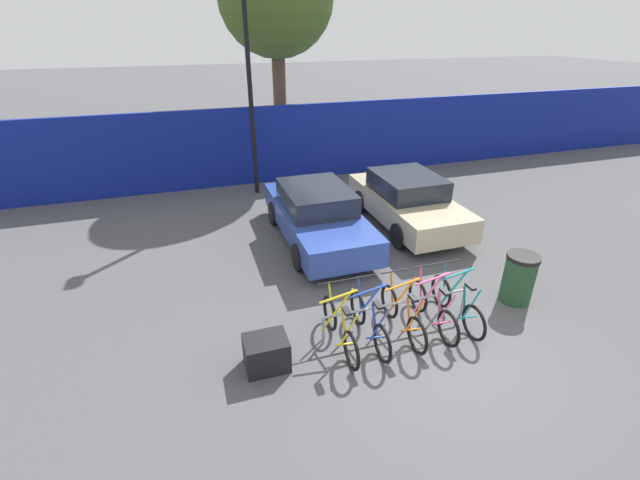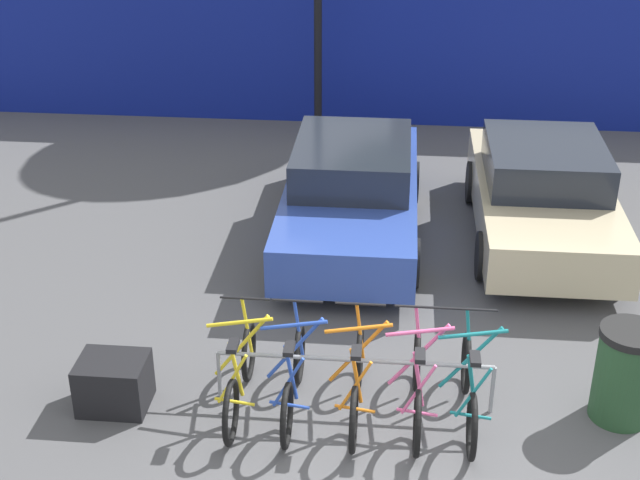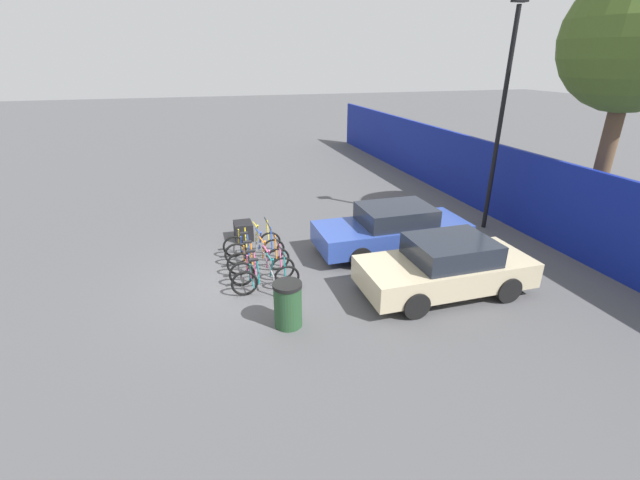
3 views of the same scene
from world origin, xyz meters
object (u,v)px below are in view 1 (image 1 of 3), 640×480
bicycle_teal (457,304)px  car_blue (317,215)px  bike_rack (397,306)px  car_beige (407,200)px  cargo_crate (266,353)px  bicycle_blue (369,322)px  trash_bin (519,278)px  lamp_post (248,67)px  bicycle_pink (432,309)px  bicycle_yellow (340,328)px  bicycle_orange (403,315)px

bicycle_teal → car_blue: car_blue is taller
bike_rack → car_beige: (2.38, 4.09, 0.22)m
cargo_crate → car_blue: bearing=62.3°
bicycle_blue → car_blue: car_blue is taller
bike_rack → trash_bin: (2.70, 0.06, 0.05)m
bike_rack → lamp_post: bearing=98.2°
bicycle_pink → car_blue: car_blue is taller
bike_rack → car_blue: bearing=94.0°
bike_rack → bicycle_pink: (0.64, -0.15, -0.10)m
bicycle_yellow → bicycle_blue: 0.55m
bicycle_orange → car_blue: bearing=92.5°
bicycle_pink → bicycle_teal: (0.52, 0.00, 0.00)m
cargo_crate → trash_bin: bearing=3.4°
bicycle_pink → lamp_post: bearing=100.9°
bicycle_pink → trash_bin: 2.07m
bicycle_blue → car_blue: (0.34, 4.06, 0.31)m
bicycle_teal → lamp_post: size_ratio=0.24×
bicycle_orange → bicycle_teal: size_ratio=1.00×
car_beige → trash_bin: (0.32, -4.03, -0.17)m
trash_bin → bicycle_blue: bearing=-176.3°
car_beige → cargo_crate: car_beige is taller
lamp_post → bicycle_blue: bearing=-86.3°
car_beige → cargo_crate: bearing=-138.1°
bicycle_pink → car_beige: size_ratio=0.41×
bike_rack → bicycle_teal: (1.16, -0.15, -0.10)m
car_beige → lamp_post: (-3.50, 3.73, 3.19)m
cargo_crate → bike_rack: bearing=5.7°
car_blue → lamp_post: 5.12m
trash_bin → cargo_crate: size_ratio=1.47×
bicycle_yellow → car_blue: car_blue is taller
car_beige → trash_bin: bearing=-85.4°
trash_bin → lamp_post: bearing=116.2°
bicycle_orange → bicycle_teal: 1.12m
bicycle_yellow → trash_bin: size_ratio=1.66×
bicycle_blue → trash_bin: bearing=1.3°
bicycle_pink → bicycle_teal: size_ratio=1.00×
bike_rack → bicycle_blue: bicycle_blue is taller
bicycle_pink → trash_bin: size_ratio=1.66×
car_beige → trash_bin: 4.04m
lamp_post → bicycle_pink: bearing=-77.5°
car_blue → lamp_post: size_ratio=0.64×
bike_rack → bicycle_teal: 1.17m
car_beige → bicycle_blue: bearing=-125.2°
bicycle_blue → bicycle_pink: bearing=-2.3°
lamp_post → cargo_crate: bearing=-99.4°
bicycle_blue → cargo_crate: (-1.85, -0.10, -0.10)m
car_beige → bicycle_yellow: bearing=-129.8°
bicycle_yellow → cargo_crate: (-1.30, -0.10, -0.10)m
bicycle_blue → bicycle_teal: same height
car_blue → car_beige: (2.65, 0.18, -0.00)m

